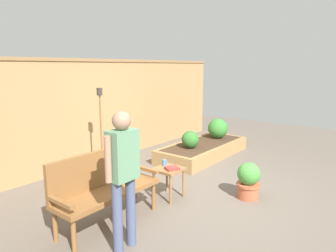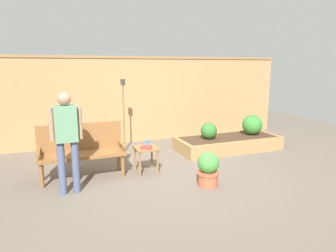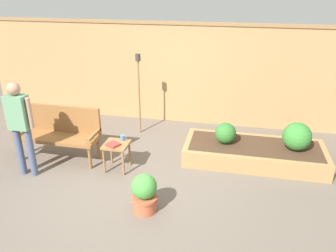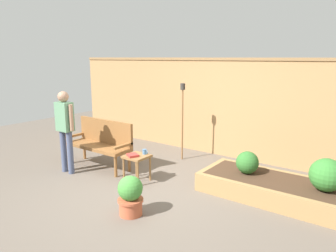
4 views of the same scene
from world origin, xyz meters
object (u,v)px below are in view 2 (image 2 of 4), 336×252
Objects in this scene: tiki_torch at (123,102)px; shrub_near_bench at (209,131)px; book_on_table at (146,147)px; shrub_far_corner at (252,125)px; person_by_bench at (67,134)px; side_table at (146,151)px; cup_on_table at (147,143)px; garden_bench at (81,147)px; potted_boxwood at (208,169)px.

shrub_near_bench is at bearing -22.54° from tiki_torch.
shrub_far_corner is at bearing 43.35° from book_on_table.
person_by_bench is (-3.09, -1.22, 0.45)m from shrub_near_bench.
shrub_near_bench is at bearing -180.00° from shrub_far_corner.
tiki_torch reaches higher than side_table.
person_by_bench is (-1.43, -0.59, 0.41)m from cup_on_table.
book_on_table is (1.09, -0.28, -0.05)m from garden_bench.
shrub_far_corner is (2.15, 1.74, 0.25)m from potted_boxwood.
side_table is at bearing -9.97° from garden_bench.
shrub_near_bench is (2.84, 0.58, -0.06)m from garden_bench.
shrub_near_bench is 0.24× the size of person_by_bench.
garden_bench is 7.53× the size of book_on_table.
book_on_table is (-0.09, -0.22, -0.03)m from cup_on_table.
garden_bench is 1.14m from side_table.
shrub_far_corner is (4.01, 0.58, -0.01)m from garden_bench.
book_on_table is at bearing -89.16° from tiki_torch.
book_on_table is 1.46m from person_by_bench.
side_table is at bearing -165.11° from shrub_far_corner.
garden_bench is at bearing -129.20° from tiki_torch.
shrub_far_corner is 4.46m from person_by_bench.
book_on_table is at bearing 15.38° from person_by_bench.
shrub_near_bench reaches higher than side_table.
garden_bench is 1.79m from tiki_torch.
side_table is 2.51× the size of book_on_table.
shrub_near_bench is 1.18m from shrub_far_corner.
side_table is at bearing 102.95° from book_on_table.
shrub_far_corner is at bearing 8.17° from garden_bench.
shrub_far_corner is (1.18, 0.00, 0.05)m from shrub_near_bench.
person_by_bench reaches higher than shrub_far_corner.
book_on_table is 0.40× the size of shrub_far_corner.
cup_on_table is at bearing 22.36° from person_by_bench.
person_by_bench is at bearing -164.01° from shrub_far_corner.
tiki_torch is (-0.11, 1.37, 0.60)m from cup_on_table.
shrub_far_corner reaches higher than potted_boxwood.
shrub_far_corner reaches higher than side_table.
shrub_far_corner is at bearing 15.99° from person_by_bench.
cup_on_table is (0.07, 0.14, 0.13)m from side_table.
shrub_near_bench is 3.36m from person_by_bench.
tiki_torch is 2.37m from person_by_bench.
potted_boxwood is at bearing -58.53° from cup_on_table.
side_table is 1.23m from potted_boxwood.
garden_bench is at bearing 170.03° from side_table.
shrub_far_corner is at bearing 12.58° from cup_on_table.
tiki_torch reaches higher than person_by_bench.
shrub_near_bench is at bearing 20.90° from cup_on_table.
tiki_torch is (-0.02, 1.59, 0.63)m from book_on_table.
shrub_far_corner is 0.29× the size of tiki_torch.
person_by_bench reaches higher than garden_bench.
person_by_bench is at bearing -124.07° from tiki_torch.
cup_on_table is 1.77m from shrub_near_bench.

